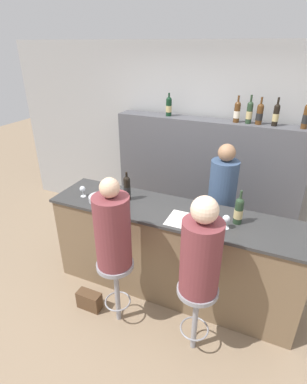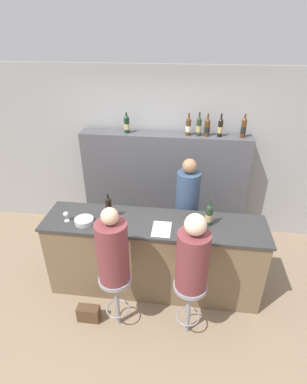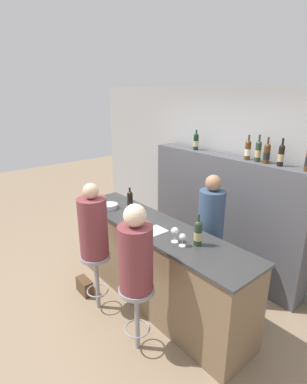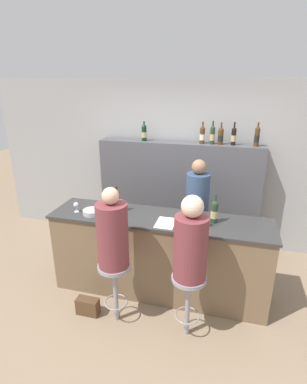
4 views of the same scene
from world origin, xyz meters
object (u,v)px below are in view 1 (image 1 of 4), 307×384
object	(u,v)px
wine_bottle_backbar_3	(260,114)
bar_stool_left	(116,277)
handbag	(89,300)
wine_glass_2	(226,219)
bar_stool_right	(197,303)
wine_bottle_backbar_5	(306,116)
wine_bottle_backbar_1	(237,112)
metal_bowl	(99,198)
guest_seated_left	(113,229)
bartender	(219,217)
wine_bottle_backbar_4	(276,115)
wine_bottle_counter_0	(127,188)
wine_bottle_backbar_0	(169,106)
guest_seated_right	(201,252)
wine_bottle_backbar_2	(249,112)
wine_bottle_counter_1	(239,210)
wine_glass_1	(214,215)
wine_glass_0	(83,189)

from	to	relation	value
wine_bottle_backbar_3	bar_stool_left	distance (m)	2.43
wine_bottle_backbar_3	handbag	xyz separation A→B (m)	(-1.28, -1.86, -1.72)
wine_glass_2	bar_stool_right	world-z (taller)	wine_glass_2
wine_bottle_backbar_5	bar_stool_left	distance (m)	2.66
wine_bottle_backbar_1	bar_stool_left	distance (m)	2.34
metal_bowl	guest_seated_left	size ratio (longest dim) A/B	0.26
bartender	handbag	bearing A→B (deg)	-132.68
wine_bottle_backbar_5	guest_seated_left	size ratio (longest dim) A/B	0.38
wine_bottle_backbar_4	wine_glass_2	world-z (taller)	wine_bottle_backbar_4
bar_stool_left	bartender	size ratio (longest dim) A/B	0.45
wine_bottle_counter_0	handbag	world-z (taller)	wine_bottle_counter_0
guest_seated_left	handbag	world-z (taller)	guest_seated_left
wine_bottle_backbar_0	guest_seated_right	world-z (taller)	wine_bottle_backbar_0
wine_bottle_backbar_3	bar_stool_right	distance (m)	2.25
wine_bottle_backbar_2	wine_bottle_backbar_1	bearing A→B (deg)	-180.00
wine_bottle_backbar_4	bartender	distance (m)	1.33
wine_bottle_backbar_1	bar_stool_left	world-z (taller)	wine_bottle_backbar_1
guest_seated_left	guest_seated_right	distance (m)	0.80
guest_seated_left	bartender	distance (m)	1.41
wine_bottle_counter_1	bar_stool_right	world-z (taller)	wine_bottle_counter_1
wine_glass_1	wine_glass_2	bearing A→B (deg)	0.00
wine_bottle_backbar_0	wine_glass_2	bearing A→B (deg)	-50.84
wine_bottle_counter_1	wine_bottle_backbar_1	world-z (taller)	wine_bottle_backbar_1
wine_bottle_backbar_3	metal_bowl	bearing A→B (deg)	-135.71
metal_bowl	guest_seated_left	world-z (taller)	guest_seated_left
metal_bowl	bar_stool_right	bearing A→B (deg)	-21.68
bar_stool_right	bartender	distance (m)	1.18
guest_seated_right	bartender	size ratio (longest dim) A/B	0.53
wine_bottle_backbar_3	bar_stool_right	bearing A→B (deg)	-93.97
wine_bottle_backbar_0	metal_bowl	xyz separation A→B (m)	(-0.26, -1.36, -0.75)
wine_bottle_backbar_2	handbag	distance (m)	2.79
wine_bottle_counter_1	wine_bottle_backbar_5	distance (m)	1.45
wine_bottle_counter_0	wine_glass_1	world-z (taller)	wine_bottle_counter_0
wine_bottle_backbar_1	bartender	xyz separation A→B (m)	(0.05, -0.70, -1.06)
guest_seated_right	wine_bottle_backbar_4	bearing A→B (deg)	80.63
wine_bottle_counter_0	wine_bottle_backbar_3	bearing A→B (deg)	46.94
bar_stool_left	wine_bottle_backbar_3	bearing A→B (deg)	63.58
bar_stool_left	wine_bottle_backbar_4	bearing A→B (deg)	59.35
wine_bottle_backbar_3	wine_bottle_backbar_5	distance (m)	0.49
wine_glass_1	wine_bottle_counter_0	bearing A→B (deg)	172.21
guest_seated_right	wine_glass_0	bearing A→B (deg)	160.71
wine_bottle_backbar_5	bartender	world-z (taller)	wine_bottle_backbar_5
guest_seated_left	wine_bottle_backbar_1	bearing A→B (deg)	70.34
wine_bottle_counter_0	bar_stool_right	size ratio (longest dim) A/B	0.44
wine_bottle_backbar_0	wine_bottle_backbar_4	xyz separation A→B (m)	(1.31, 0.00, 0.01)
wine_bottle_backbar_4	bar_stool_left	world-z (taller)	wine_bottle_backbar_4
bar_stool_right	wine_glass_0	bearing A→B (deg)	160.71
wine_bottle_counter_0	bartender	bearing A→B (deg)	28.95
wine_bottle_backbar_2	wine_glass_1	world-z (taller)	wine_bottle_backbar_2
wine_bottle_backbar_2	handbag	xyz separation A→B (m)	(-1.16, -1.86, -1.73)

